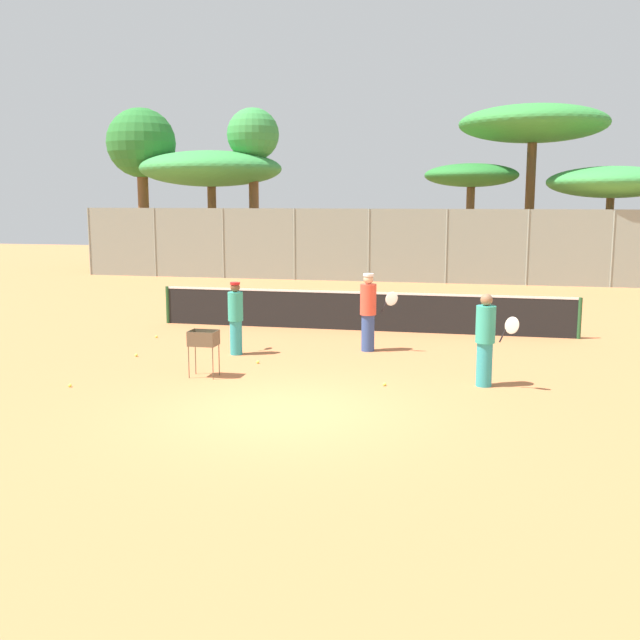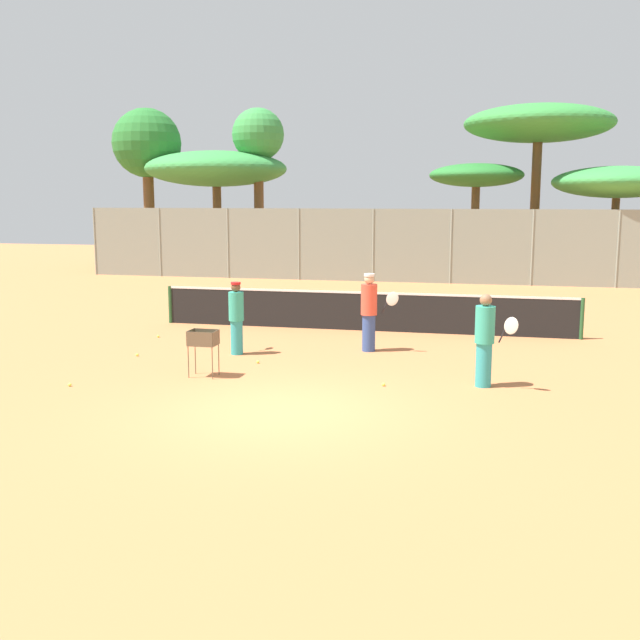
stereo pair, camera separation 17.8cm
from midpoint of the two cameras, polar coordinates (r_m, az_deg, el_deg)
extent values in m
plane|color=#C67242|center=(12.76, -3.12, -7.01)|extent=(80.00, 80.00, 0.00)
cylinder|color=#26592D|center=(21.96, -11.77, 1.14)|extent=(0.10, 0.10, 1.07)
cylinder|color=#26592D|center=(20.19, 18.94, 0.13)|extent=(0.10, 0.10, 1.07)
cube|color=black|center=(20.32, 2.93, 0.60)|extent=(11.29, 0.01, 1.01)
cube|color=white|center=(20.25, 2.94, 2.09)|extent=(11.29, 0.02, 0.06)
cylinder|color=gray|center=(36.60, -17.29, 5.73)|extent=(0.08, 0.08, 3.11)
cylinder|color=gray|center=(35.09, -12.60, 5.79)|extent=(0.08, 0.08, 3.11)
cylinder|color=gray|center=(33.84, -7.53, 5.81)|extent=(0.08, 0.08, 3.11)
cylinder|color=gray|center=(32.86, -2.11, 5.78)|extent=(0.08, 0.08, 3.11)
cylinder|color=gray|center=(32.20, 3.58, 5.70)|extent=(0.08, 0.08, 3.11)
cylinder|color=gray|center=(31.86, 9.45, 5.55)|extent=(0.08, 0.08, 3.11)
cylinder|color=gray|center=(31.86, 15.38, 5.35)|extent=(0.08, 0.08, 3.11)
cylinder|color=gray|center=(32.19, 21.25, 5.08)|extent=(0.08, 0.08, 3.11)
cube|color=gray|center=(31.99, 6.50, 5.63)|extent=(29.55, 0.01, 3.11)
cylinder|color=brown|center=(37.21, -5.19, 8.27)|extent=(0.48, 0.48, 5.83)
sphere|color=#388E42|center=(37.33, -5.27, 13.91)|extent=(2.52, 2.52, 2.52)
cylinder|color=brown|center=(34.84, 11.18, 6.58)|extent=(0.37, 0.37, 4.04)
ellipsoid|color=#28722D|center=(34.82, 11.31, 10.76)|extent=(4.19, 4.19, 1.05)
cylinder|color=brown|center=(38.10, -8.33, 6.93)|extent=(0.43, 0.43, 4.10)
ellipsoid|color=#388E42|center=(38.10, -8.43, 11.33)|extent=(6.99, 6.99, 1.75)
cylinder|color=brown|center=(39.49, -13.39, 7.69)|extent=(0.54, 0.54, 5.25)
sphere|color=#28722D|center=(39.57, -13.59, 12.99)|extent=(3.45, 3.45, 3.45)
cylinder|color=brown|center=(34.46, 20.94, 5.71)|extent=(0.33, 0.33, 3.55)
ellipsoid|color=#388E42|center=(34.42, 21.18, 9.77)|extent=(5.36, 5.36, 1.34)
cylinder|color=brown|center=(35.60, 15.52, 8.06)|extent=(0.42, 0.42, 6.00)
ellipsoid|color=#338438|center=(35.74, 15.79, 14.19)|extent=(6.58, 6.58, 1.64)
cylinder|color=teal|center=(17.33, -6.71, -1.34)|extent=(0.28, 0.28, 0.79)
cylinder|color=teal|center=(17.21, -6.76, 1.04)|extent=(0.35, 0.35, 0.66)
sphere|color=brown|center=(17.16, -6.78, 2.48)|extent=(0.21, 0.21, 0.21)
cylinder|color=red|center=(17.15, -6.79, 2.79)|extent=(0.23, 0.23, 0.05)
cylinder|color=black|center=(17.58, -6.48, 0.67)|extent=(0.04, 0.15, 0.27)
ellipsoid|color=silver|center=(17.72, -6.36, 1.46)|extent=(0.07, 0.40, 0.43)
cylinder|color=teal|center=(14.66, 12.06, -3.33)|extent=(0.30, 0.30, 0.85)
cylinder|color=teal|center=(14.52, 12.17, -0.32)|extent=(0.37, 0.37, 0.71)
sphere|color=#8C6647|center=(14.45, 12.23, 1.52)|extent=(0.23, 0.23, 0.23)
cylinder|color=black|center=(14.37, 13.40, -1.18)|extent=(0.14, 0.10, 0.27)
ellipsoid|color=silver|center=(14.24, 14.07, -0.40)|extent=(0.36, 0.23, 0.43)
cylinder|color=#334C8C|center=(17.64, 3.38, -0.98)|extent=(0.31, 0.31, 0.87)
cylinder|color=#E54C38|center=(17.52, 3.40, 1.57)|extent=(0.38, 0.38, 0.72)
sphere|color=#DBB28C|center=(17.46, 3.42, 3.13)|extent=(0.23, 0.23, 0.23)
cylinder|color=white|center=(17.45, 3.42, 3.45)|extent=(0.25, 0.25, 0.06)
cylinder|color=black|center=(17.46, 4.58, 0.94)|extent=(0.15, 0.04, 0.27)
ellipsoid|color=silver|center=(17.40, 5.18, 1.63)|extent=(0.40, 0.06, 0.43)
cylinder|color=brown|center=(15.23, -10.30, -3.19)|extent=(0.02, 0.02, 0.65)
cylinder|color=brown|center=(15.04, -8.50, -3.30)|extent=(0.02, 0.02, 0.65)
cylinder|color=brown|center=(15.55, -9.79, -2.92)|extent=(0.02, 0.02, 0.65)
cylinder|color=brown|center=(15.37, -8.03, -3.02)|extent=(0.02, 0.02, 0.65)
cube|color=brown|center=(15.23, -9.19, -1.89)|extent=(0.55, 0.40, 0.01)
cube|color=brown|center=(15.02, -9.48, -1.50)|extent=(0.55, 0.01, 0.30)
cube|color=brown|center=(15.39, -8.93, -1.22)|extent=(0.55, 0.01, 0.30)
cube|color=brown|center=(15.31, -10.16, -1.31)|extent=(0.01, 0.40, 0.30)
cube|color=brown|center=(15.11, -8.23, -1.40)|extent=(0.01, 0.40, 0.30)
sphere|color=#D1E54C|center=(15.29, -9.02, -1.69)|extent=(0.07, 0.07, 0.07)
sphere|color=#D1E54C|center=(15.27, -9.39, -1.52)|extent=(0.07, 0.07, 0.07)
sphere|color=#D1E54C|center=(15.13, -8.98, -1.81)|extent=(0.07, 0.07, 0.07)
sphere|color=#D1E54C|center=(15.36, -9.23, -1.65)|extent=(0.07, 0.07, 0.07)
sphere|color=#D1E54C|center=(15.25, -9.63, -1.54)|extent=(0.07, 0.07, 0.07)
sphere|color=#D1E54C|center=(15.20, -8.88, -1.76)|extent=(0.07, 0.07, 0.07)
sphere|color=#D1E54C|center=(15.31, -8.58, -1.67)|extent=(0.07, 0.07, 0.07)
sphere|color=#D1E54C|center=(15.31, -8.85, -1.68)|extent=(0.07, 0.07, 0.07)
sphere|color=#D1E54C|center=(15.16, -18.84, -4.74)|extent=(0.07, 0.07, 0.07)
sphere|color=#D1E54C|center=(19.79, -12.61, -1.24)|extent=(0.07, 0.07, 0.07)
sphere|color=#D1E54C|center=(16.42, -5.08, -3.21)|extent=(0.07, 0.07, 0.07)
sphere|color=#D1E54C|center=(14.49, 4.59, -4.90)|extent=(0.07, 0.07, 0.07)
sphere|color=#D1E54C|center=(17.58, -14.11, -2.62)|extent=(0.07, 0.07, 0.07)
sphere|color=#D1E54C|center=(19.44, -8.40, -1.30)|extent=(0.07, 0.07, 0.07)
camera|label=1|loc=(0.09, -90.32, -0.05)|focal=42.00mm
camera|label=2|loc=(0.09, 89.68, 0.05)|focal=42.00mm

